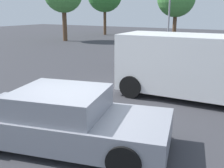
# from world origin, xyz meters

# --- Properties ---
(ground_plane) EXTENTS (80.00, 80.00, 0.00)m
(ground_plane) POSITION_xyz_m (0.00, 0.00, 0.00)
(ground_plane) COLOR #38383D
(sedan_foreground) EXTENTS (4.75, 2.83, 1.23)m
(sedan_foreground) POSITION_xyz_m (-0.03, -0.23, 0.57)
(sedan_foreground) COLOR gray
(sedan_foreground) RESTS_ON ground_plane
(van_white) EXTENTS (5.00, 2.30, 2.10)m
(van_white) POSITION_xyz_m (1.57, 4.45, 1.14)
(van_white) COLOR white
(van_white) RESTS_ON ground_plane
(pedestrian) EXTENTS (0.57, 0.28, 1.68)m
(pedestrian) POSITION_xyz_m (-3.04, 8.08, 1.00)
(pedestrian) COLOR black
(pedestrian) RESTS_ON ground_plane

